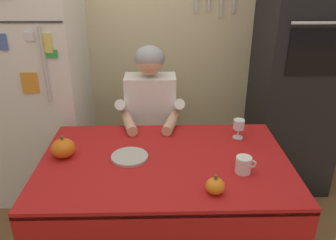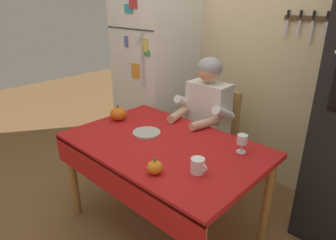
{
  "view_description": "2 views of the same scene",
  "coord_description": "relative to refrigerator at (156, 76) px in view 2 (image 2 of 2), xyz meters",
  "views": [
    {
      "loc": [
        -0.02,
        -1.58,
        1.75
      ],
      "look_at": [
        0.02,
        0.25,
        0.92
      ],
      "focal_mm": 36.87,
      "sensor_mm": 36.0,
      "label": 1
    },
    {
      "loc": [
        1.31,
        -1.24,
        1.68
      ],
      "look_at": [
        -0.07,
        0.21,
        0.86
      ],
      "focal_mm": 31.68,
      "sensor_mm": 36.0,
      "label": 2
    }
  ],
  "objects": [
    {
      "name": "chair_behind_person",
      "position": [
        0.86,
        -0.09,
        -0.39
      ],
      "size": [
        0.4,
        0.4,
        0.93
      ],
      "color": "tan",
      "rests_on": "ground"
    },
    {
      "name": "dining_table",
      "position": [
        0.95,
        -0.88,
        -0.24
      ],
      "size": [
        1.4,
        0.9,
        0.74
      ],
      "color": "#9E6B33",
      "rests_on": "ground"
    },
    {
      "name": "back_wall_assembly",
      "position": [
        1.0,
        0.39,
        0.4
      ],
      "size": [
        3.7,
        0.13,
        2.6
      ],
      "color": "beige",
      "rests_on": "ground"
    },
    {
      "name": "pumpkin_large",
      "position": [
        0.38,
        -0.81,
        -0.11
      ],
      "size": [
        0.14,
        0.14,
        0.13
      ],
      "color": "orange",
      "rests_on": "dining_table"
    },
    {
      "name": "ground_plane",
      "position": [
        0.95,
        -0.96,
        -0.9
      ],
      "size": [
        10.0,
        10.0,
        0.0
      ],
      "primitive_type": "plane",
      "color": "brown",
      "rests_on": "ground"
    },
    {
      "name": "coffee_mug",
      "position": [
        1.36,
        -1.0,
        -0.11
      ],
      "size": [
        0.11,
        0.08,
        0.09
      ],
      "color": "white",
      "rests_on": "dining_table"
    },
    {
      "name": "wine_glass",
      "position": [
        1.42,
        -0.6,
        -0.07
      ],
      "size": [
        0.07,
        0.07,
        0.12
      ],
      "color": "white",
      "rests_on": "dining_table"
    },
    {
      "name": "seated_person",
      "position": [
        0.86,
        -0.28,
        -0.16
      ],
      "size": [
        0.47,
        0.55,
        1.25
      ],
      "color": "#38384C",
      "rests_on": "ground"
    },
    {
      "name": "refrigerator",
      "position": [
        0.0,
        0.0,
        0.0
      ],
      "size": [
        0.68,
        0.71,
        1.8
      ],
      "color": "white",
      "rests_on": "ground"
    },
    {
      "name": "serving_tray",
      "position": [
        0.75,
        -0.84,
        -0.15
      ],
      "size": [
        0.21,
        0.21,
        0.02
      ],
      "primitive_type": "cylinder",
      "color": "#B7B2A8",
      "rests_on": "dining_table"
    },
    {
      "name": "pumpkin_medium",
      "position": [
        1.19,
        -1.18,
        -0.12
      ],
      "size": [
        0.09,
        0.09,
        0.1
      ],
      "color": "orange",
      "rests_on": "dining_table"
    }
  ]
}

